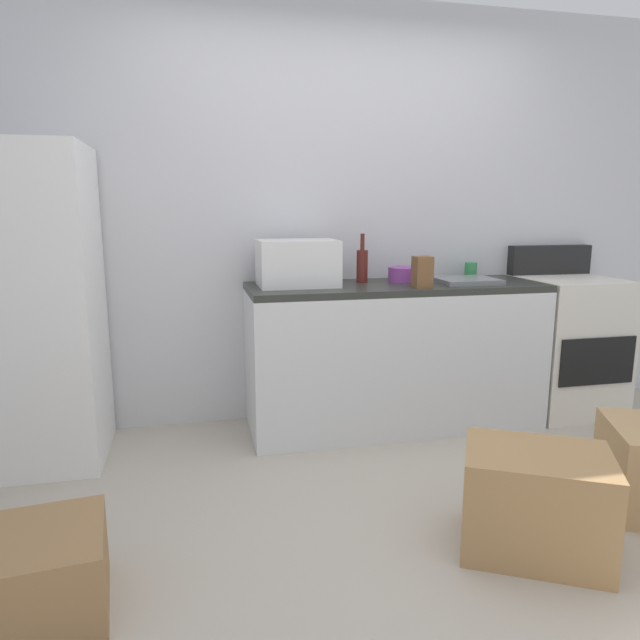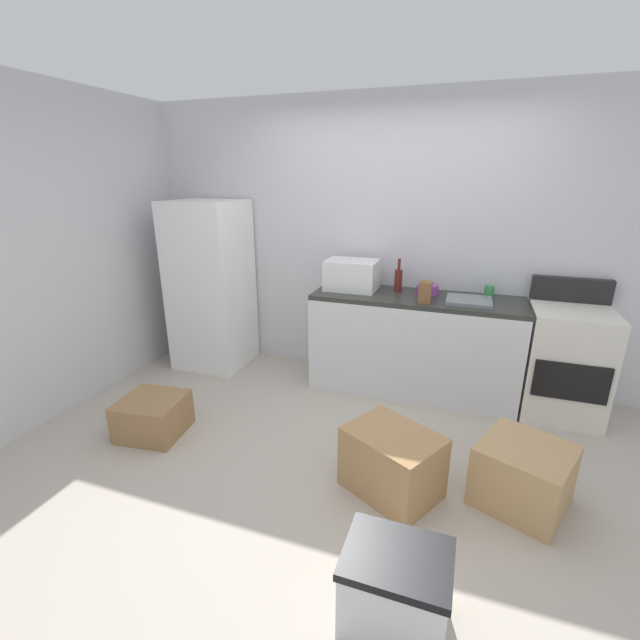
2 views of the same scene
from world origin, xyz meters
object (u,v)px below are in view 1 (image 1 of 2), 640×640
Objects in this scene: refrigerator at (29,308)px; stove_oven at (566,343)px; cardboard_box_large at (535,502)px; coffee_mug at (471,270)px; wine_bottle at (362,265)px; knife_block at (422,272)px; mixing_bowl at (403,275)px; microwave at (297,263)px; cardboard_box_small at (34,576)px.

refrigerator reaches higher than stove_oven.
coffee_mug is at bearing 72.47° from cardboard_box_large.
wine_bottle reaches higher than knife_block.
cardboard_box_large is (0.00, -1.50, -0.74)m from mixing_bowl.
knife_block is (0.69, -0.24, -0.05)m from microwave.
coffee_mug is (0.77, 0.08, -0.06)m from wine_bottle.
coffee_mug is at bearing 6.98° from microwave.
wine_bottle reaches higher than stove_oven.
refrigerator is 3.68× the size of cardboard_box_small.
knife_block is 0.28m from mixing_bowl.
cardboard_box_small is (-2.36, -1.58, -0.80)m from coffee_mug.
wine_bottle is 0.40m from knife_block.
cardboard_box_large is at bearing -90.26° from knife_block.
cardboard_box_large reaches higher than cardboard_box_small.
knife_block reaches higher than mixing_bowl.
wine_bottle is at bearing 99.92° from cardboard_box_large.
cardboard_box_large is (-0.51, -1.61, -0.74)m from coffee_mug.
refrigerator is 3.64× the size of microwave.
microwave reaches higher than cardboard_box_large.
refrigerator reaches higher than microwave.
cardboard_box_large is (2.13, -1.37, -0.63)m from refrigerator.
wine_bottle is 0.78m from coffee_mug.
knife_block is (-1.13, -0.20, 0.52)m from stove_oven.
stove_oven is 2.42× the size of cardboard_box_small.
coffee_mug reaches higher than cardboard_box_small.
mixing_bowl is at bearing 38.60° from cardboard_box_small.
mixing_bowl reaches higher than cardboard_box_small.
mixing_bowl is (-0.51, -0.10, -0.00)m from coffee_mug.
coffee_mug is at bearing 37.30° from knife_block.
stove_oven is 2.00× the size of cardboard_box_large.
refrigerator reaches higher than coffee_mug.
microwave is at bearing 161.00° from knife_block.
wine_bottle reaches higher than mixing_bowl.
refrigerator is 8.81× the size of mixing_bowl.
cardboard_box_small is (-1.58, -1.49, -0.86)m from wine_bottle.
refrigerator is at bearing -179.03° from stove_oven.
refrigerator is at bearing -175.27° from wine_bottle.
microwave reaches higher than coffee_mug.
stove_oven is 6.11× the size of knife_block.
cardboard_box_large is 1.85m from cardboard_box_small.
microwave is 0.42m from wine_bottle.
wine_bottle is 1.67× the size of knife_block.
microwave is 2.56× the size of knife_block.
mixing_bowl is (-0.01, 0.28, -0.04)m from knife_block.
cardboard_box_small is at bearing -146.19° from coffee_mug.
knife_block reaches higher than cardboard_box_small.
microwave is at bearing -176.46° from mixing_bowl.
refrigerator is at bearing 101.94° from cardboard_box_small.
wine_bottle is at bearing 8.34° from microwave.
knife_block is at bearing -19.00° from microwave.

